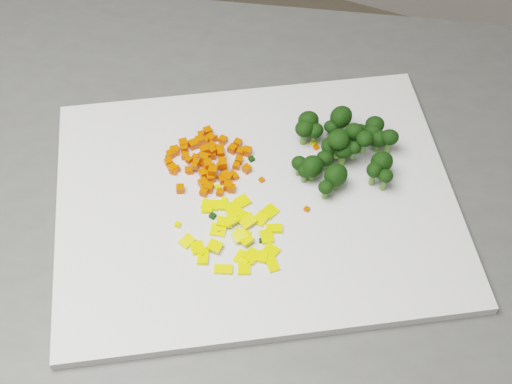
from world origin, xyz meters
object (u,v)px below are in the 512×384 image
at_px(broccoli_pile, 342,148).
at_px(pepper_pile, 230,232).
at_px(cutting_board, 256,200).
at_px(carrot_pile, 207,157).
at_px(counter_block, 251,348).

bearing_deg(broccoli_pile, pepper_pile, -117.78).
distance_m(cutting_board, pepper_pile, 0.07).
relative_size(carrot_pile, pepper_pile, 0.86).
xyz_separation_m(carrot_pile, pepper_pile, (0.07, -0.09, -0.01)).
height_order(counter_block, pepper_pile, pepper_pile).
bearing_deg(cutting_board, pepper_pile, -94.03).
distance_m(cutting_board, carrot_pile, 0.08).
distance_m(counter_block, broccoli_pile, 0.51).
xyz_separation_m(carrot_pile, broccoli_pile, (0.16, 0.07, 0.02)).
height_order(counter_block, broccoli_pile, broccoli_pile).
distance_m(counter_block, carrot_pile, 0.48).
bearing_deg(cutting_board, broccoli_pile, 49.39).
distance_m(cutting_board, broccoli_pile, 0.13).
bearing_deg(counter_block, cutting_board, -39.16).
height_order(pepper_pile, broccoli_pile, broccoli_pile).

